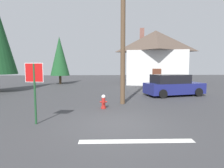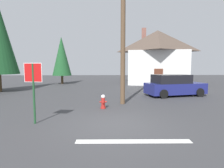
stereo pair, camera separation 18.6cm
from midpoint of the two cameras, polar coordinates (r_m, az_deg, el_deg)
ground_plane at (r=7.51m, az=1.49°, el=-12.57°), size 80.00×80.00×0.10m
lane_stop_bar at (r=5.92m, az=7.62°, el=-17.19°), size 3.54×0.39×0.01m
stop_sign_near at (r=7.79m, az=-22.55°, el=1.00°), size 0.74×0.15×2.41m
fire_hydrant at (r=10.00m, az=-2.24°, el=-5.50°), size 0.38×0.33×0.76m
utility_pole at (r=11.45m, az=3.94°, el=19.72°), size 1.60×0.28×9.82m
house at (r=24.83m, az=14.02°, el=8.33°), size 8.75×7.86×7.40m
parked_car at (r=15.07m, az=18.95°, el=-0.47°), size 4.76×2.82×1.65m
pine_tree_tall_left at (r=24.73m, az=-15.13°, el=8.28°), size 2.41×2.41×6.03m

